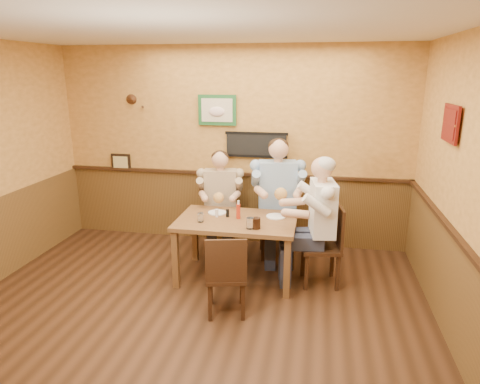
# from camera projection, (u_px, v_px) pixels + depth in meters

# --- Properties ---
(room) EXTENTS (5.02, 5.03, 2.81)m
(room) POSITION_uv_depth(u_px,v_px,m) (193.00, 159.00, 3.77)
(room) COLOR black
(room) RESTS_ON ground
(dining_table) EXTENTS (1.40, 0.90, 0.75)m
(dining_table) POSITION_uv_depth(u_px,v_px,m) (237.00, 226.00, 5.08)
(dining_table) COLOR brown
(dining_table) RESTS_ON ground
(chair_back_left) EXTENTS (0.48, 0.48, 0.89)m
(chair_back_left) POSITION_uv_depth(u_px,v_px,m) (221.00, 220.00, 5.95)
(chair_back_left) COLOR #372011
(chair_back_left) RESTS_ON ground
(chair_back_right) EXTENTS (0.54, 0.54, 1.01)m
(chair_back_right) POSITION_uv_depth(u_px,v_px,m) (277.00, 220.00, 5.76)
(chair_back_right) COLOR #372011
(chair_back_right) RESTS_ON ground
(chair_right_end) EXTENTS (0.51, 0.51, 0.96)m
(chair_right_end) POSITION_uv_depth(u_px,v_px,m) (321.00, 245.00, 4.99)
(chair_right_end) COLOR #372011
(chair_right_end) RESTS_ON ground
(chair_near_side) EXTENTS (0.49, 0.49, 0.88)m
(chair_near_side) POSITION_uv_depth(u_px,v_px,m) (226.00, 273.00, 4.38)
(chair_near_side) COLOR #372011
(chair_near_side) RESTS_ON ground
(diner_tan_shirt) EXTENTS (0.68, 0.68, 1.28)m
(diner_tan_shirt) POSITION_uv_depth(u_px,v_px,m) (221.00, 207.00, 5.90)
(diner_tan_shirt) COLOR tan
(diner_tan_shirt) RESTS_ON ground
(diner_blue_polo) EXTENTS (0.78, 0.78, 1.45)m
(diner_blue_polo) POSITION_uv_depth(u_px,v_px,m) (277.00, 205.00, 5.70)
(diner_blue_polo) COLOR #8AAACF
(diner_blue_polo) RESTS_ON ground
(diner_white_elder) EXTENTS (0.72, 0.72, 1.37)m
(diner_white_elder) POSITION_uv_depth(u_px,v_px,m) (322.00, 229.00, 4.93)
(diner_white_elder) COLOR white
(diner_white_elder) RESTS_ON ground
(water_glass_left) EXTENTS (0.08, 0.08, 0.11)m
(water_glass_left) POSITION_uv_depth(u_px,v_px,m) (201.00, 217.00, 4.95)
(water_glass_left) COLOR silver
(water_glass_left) RESTS_ON dining_table
(water_glass_mid) EXTENTS (0.10, 0.10, 0.13)m
(water_glass_mid) POSITION_uv_depth(u_px,v_px,m) (250.00, 223.00, 4.73)
(water_glass_mid) COLOR white
(water_glass_mid) RESTS_ON dining_table
(cola_tumbler) EXTENTS (0.11, 0.11, 0.12)m
(cola_tumbler) POSITION_uv_depth(u_px,v_px,m) (256.00, 223.00, 4.74)
(cola_tumbler) COLOR black
(cola_tumbler) RESTS_ON dining_table
(hot_sauce_bottle) EXTENTS (0.05, 0.05, 0.20)m
(hot_sauce_bottle) POSITION_uv_depth(u_px,v_px,m) (238.00, 210.00, 5.05)
(hot_sauce_bottle) COLOR #B22913
(hot_sauce_bottle) RESTS_ON dining_table
(salt_shaker) EXTENTS (0.05, 0.05, 0.10)m
(salt_shaker) POSITION_uv_depth(u_px,v_px,m) (217.00, 213.00, 5.13)
(salt_shaker) COLOR silver
(salt_shaker) RESTS_ON dining_table
(pepper_shaker) EXTENTS (0.04, 0.04, 0.10)m
(pepper_shaker) POSITION_uv_depth(u_px,v_px,m) (228.00, 213.00, 5.13)
(pepper_shaker) COLOR black
(pepper_shaker) RESTS_ON dining_table
(plate_far_left) EXTENTS (0.27, 0.27, 0.01)m
(plate_far_left) POSITION_uv_depth(u_px,v_px,m) (217.00, 213.00, 5.27)
(plate_far_left) COLOR silver
(plate_far_left) RESTS_ON dining_table
(plate_far_right) EXTENTS (0.25, 0.25, 0.02)m
(plate_far_right) POSITION_uv_depth(u_px,v_px,m) (276.00, 216.00, 5.13)
(plate_far_right) COLOR white
(plate_far_right) RESTS_ON dining_table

